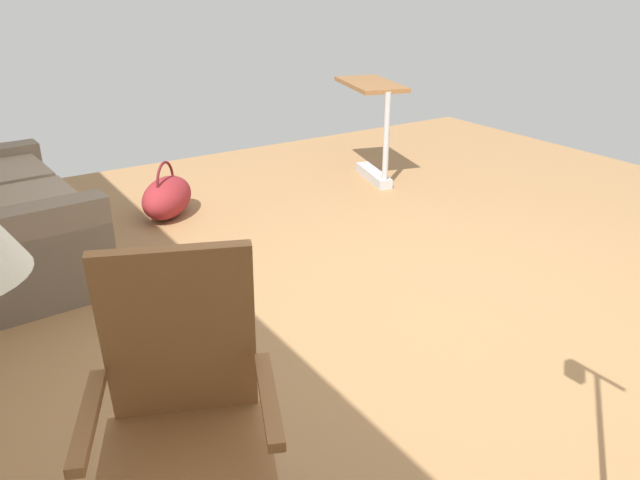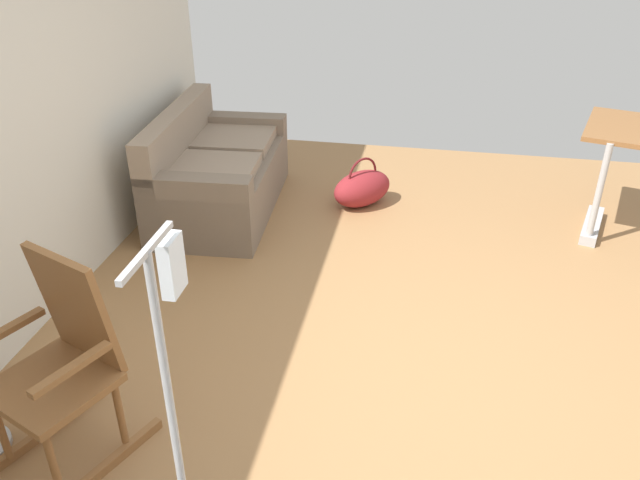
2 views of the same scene
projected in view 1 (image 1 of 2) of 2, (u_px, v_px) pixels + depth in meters
ground_plane at (427, 324)px, 3.29m from camera, size 7.43×7.43×0.00m
rocking_chair at (186, 434)px, 1.76m from camera, size 0.88×0.73×1.05m
overbed_table at (373, 119)px, 5.42m from camera, size 0.88×0.61×0.84m
duffel_bag at (167, 197)px, 4.68m from camera, size 0.63×0.61×0.43m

